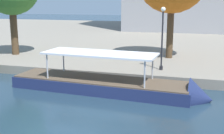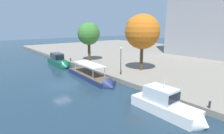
{
  "view_description": "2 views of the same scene",
  "coord_description": "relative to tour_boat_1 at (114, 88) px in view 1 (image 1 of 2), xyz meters",
  "views": [
    {
      "loc": [
        5.37,
        -12.49,
        5.95
      ],
      "look_at": [
        -0.18,
        6.48,
        1.48
      ],
      "focal_mm": 47.0,
      "sensor_mm": 36.0,
      "label": 1
    },
    {
      "loc": [
        25.54,
        -10.43,
        9.03
      ],
      "look_at": [
        2.26,
        8.31,
        2.17
      ],
      "focal_mm": 28.5,
      "sensor_mm": 36.0,
      "label": 2
    }
  ],
  "objects": [
    {
      "name": "tour_boat_1",
      "position": [
        0.0,
        0.0,
        0.0
      ],
      "size": [
        13.46,
        3.5,
        3.73
      ],
      "rotation": [
        0.0,
        0.0,
        -0.06
      ],
      "color": "navy",
      "rests_on": "ground_plane"
    },
    {
      "name": "ground_plane",
      "position": [
        -0.28,
        -5.5,
        -0.28
      ],
      "size": [
        220.0,
        220.0,
        0.0
      ],
      "primitive_type": "plane",
      "color": "#1E3342"
    },
    {
      "name": "lamp_post",
      "position": [
        2.53,
        4.35,
        3.09
      ],
      "size": [
        0.34,
        0.34,
        4.8
      ],
      "color": "black",
      "rests_on": "dock_promenade"
    },
    {
      "name": "dock_promenade",
      "position": [
        -0.28,
        29.86,
        0.08
      ],
      "size": [
        120.0,
        55.0,
        0.72
      ],
      "primitive_type": "cube",
      "color": "gray",
      "rests_on": "ground_plane"
    }
  ]
}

